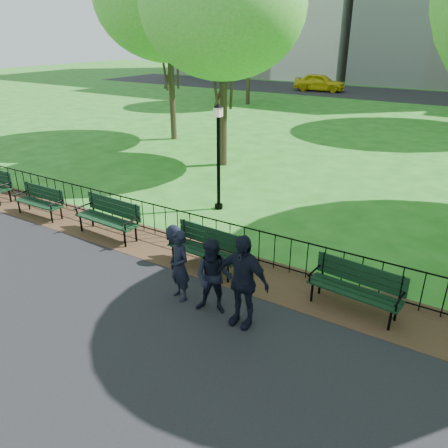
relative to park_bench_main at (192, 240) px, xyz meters
The scene contains 16 objects.
ground 1.76m from the park_bench_main, 45.83° to the right, with size 120.00×120.00×0.00m, color #235F19.
asphalt_path 4.76m from the park_bench_main, 76.01° to the right, with size 60.00×9.20×0.01m, color black.
dirt_strip 1.35m from the park_bench_main, 16.06° to the left, with size 60.00×1.60×0.01m, color #312514.
far_street 33.85m from the park_bench_main, 88.07° to the left, with size 70.00×9.00×0.01m, color black.
iron_fence 1.42m from the park_bench_main, 36.02° to the left, with size 24.06×0.06×1.00m.
park_bench_main is the anchor object (origin of this frame).
park_bench_left_a 2.83m from the park_bench_main, behind, with size 1.99×0.69×1.12m.
park_bench_left_b 5.61m from the park_bench_main, behind, with size 1.72×0.56×0.97m.
park_bench_right_a 3.82m from the park_bench_main, ahead, with size 1.86×0.72×1.03m.
lamppost 3.79m from the park_bench_main, 112.66° to the left, with size 0.29×0.29×3.22m.
tree_near_w 10.04m from the park_bench_main, 117.06° to the left, with size 6.12×6.12×8.53m.
tree_far_w 25.62m from the park_bench_main, 116.07° to the left, with size 6.17×6.17×8.60m.
person_left 1.45m from the park_bench_main, 64.08° to the right, with size 0.55×0.36×1.51m, color black.
person_mid 1.99m from the park_bench_main, 42.05° to the right, with size 0.75×0.39×1.55m, color black.
person_right 2.54m from the park_bench_main, 32.78° to the right, with size 1.08×0.44×1.84m, color black.
taxi 33.94m from the park_bench_main, 105.64° to the left, with size 1.84×4.57×1.56m, color yellow.
Camera 1 is at (4.34, -6.20, 5.12)m, focal length 35.00 mm.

